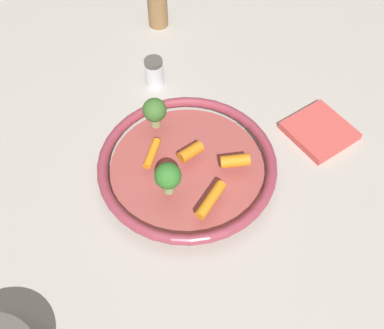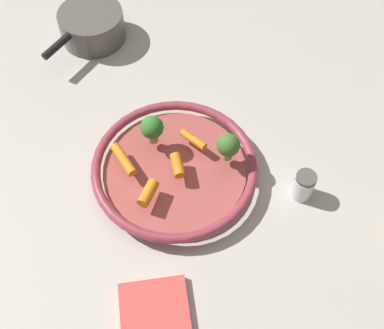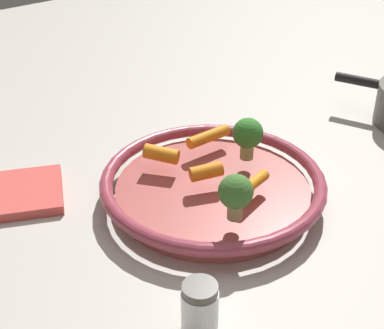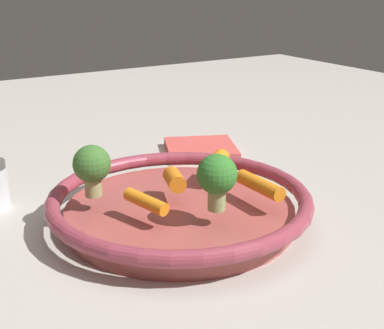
{
  "view_description": "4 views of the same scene",
  "coord_description": "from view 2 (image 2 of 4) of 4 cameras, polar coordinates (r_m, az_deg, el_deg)",
  "views": [
    {
      "loc": [
        0.39,
        0.24,
        0.65
      ],
      "look_at": [
        0.02,
        0.02,
        0.07
      ],
      "focal_mm": 43.09,
      "sensor_mm": 36.0,
      "label": 1
    },
    {
      "loc": [
        -0.42,
        0.23,
        0.78
      ],
      "look_at": [
        -0.03,
        -0.02,
        0.06
      ],
      "focal_mm": 46.29,
      "sensor_mm": 36.0,
      "label": 2
    },
    {
      "loc": [
        -0.41,
        -0.5,
        0.45
      ],
      "look_at": [
        -0.03,
        0.01,
        0.06
      ],
      "focal_mm": 53.95,
      "sensor_mm": 36.0,
      "label": 3
    },
    {
      "loc": [
        0.5,
        -0.29,
        0.27
      ],
      "look_at": [
        0.02,
        0.0,
        0.08
      ],
      "focal_mm": 51.39,
      "sensor_mm": 36.0,
      "label": 4
    }
  ],
  "objects": [
    {
      "name": "broccoli_floret_large",
      "position": [
        0.89,
        -4.63,
        4.19
      ],
      "size": [
        0.04,
        0.04,
        0.06
      ],
      "color": "#97AA66",
      "rests_on": "serving_bowl"
    },
    {
      "name": "baby_carrot_near_rim",
      "position": [
        0.87,
        -1.45,
        0.03
      ],
      "size": [
        0.05,
        0.03,
        0.02
      ],
      "primitive_type": "cylinder",
      "rotation": [
        1.51,
        0.0,
        1.24
      ],
      "color": "orange",
      "rests_on": "serving_bowl"
    },
    {
      "name": "broccoli_floret_edge",
      "position": [
        0.87,
        4.2,
        2.17
      ],
      "size": [
        0.04,
        0.04,
        0.06
      ],
      "color": "tan",
      "rests_on": "serving_bowl"
    },
    {
      "name": "dish_towel",
      "position": [
        0.81,
        -4.31,
        -16.68
      ],
      "size": [
        0.14,
        0.14,
        0.01
      ],
      "primitive_type": "cube",
      "rotation": [
        0.0,
        0.0,
        -0.42
      ],
      "color": "#D14C47",
      "rests_on": "ground_plane"
    },
    {
      "name": "baby_carrot_back",
      "position": [
        0.89,
        -7.88,
        0.59
      ],
      "size": [
        0.07,
        0.02,
        0.02
      ],
      "primitive_type": "cylinder",
      "rotation": [
        1.57,
        0.0,
        1.57
      ],
      "color": "orange",
      "rests_on": "serving_bowl"
    },
    {
      "name": "baby_carrot_center",
      "position": [
        0.91,
        0.15,
        2.9
      ],
      "size": [
        0.06,
        0.03,
        0.02
      ],
      "primitive_type": "cylinder",
      "rotation": [
        1.52,
        0.0,
        4.99
      ],
      "color": "orange",
      "rests_on": "serving_bowl"
    },
    {
      "name": "serving_bowl",
      "position": [
        0.9,
        -2.01,
        -0.54
      ],
      "size": [
        0.3,
        0.3,
        0.04
      ],
      "color": "#A84C47",
      "rests_on": "ground_plane"
    },
    {
      "name": "baby_carrot_right",
      "position": [
        0.84,
        -5.08,
        -3.3
      ],
      "size": [
        0.05,
        0.05,
        0.02
      ],
      "primitive_type": "cylinder",
      "rotation": [
        1.64,
        0.0,
        0.63
      ],
      "color": "orange",
      "rests_on": "serving_bowl"
    },
    {
      "name": "ground_plane",
      "position": [
        0.92,
        -1.97,
        -1.24
      ],
      "size": [
        2.03,
        2.03,
        0.0
      ],
      "primitive_type": "plane",
      "color": "#B7B2A8"
    },
    {
      "name": "saucepan",
      "position": [
        1.15,
        -11.49,
        15.4
      ],
      "size": [
        0.14,
        0.21,
        0.07
      ],
      "color": "#56514C",
      "rests_on": "ground_plane"
    },
    {
      "name": "salt_shaker",
      "position": [
        0.89,
        12.73,
        -2.37
      ],
      "size": [
        0.04,
        0.04,
        0.06
      ],
      "color": "silver",
      "rests_on": "ground_plane"
    }
  ]
}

